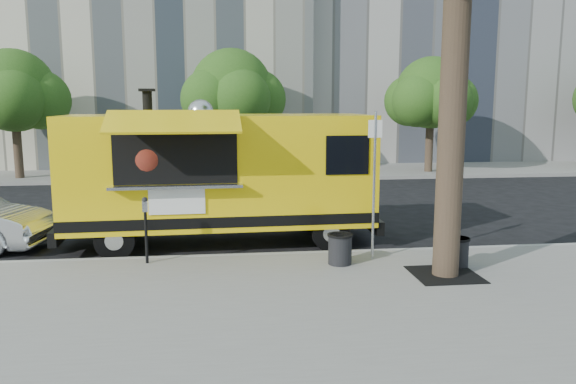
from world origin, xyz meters
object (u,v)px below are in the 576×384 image
object	(u,v)px
far_tree_c	(431,93)
parking_meter	(146,222)
far_tree_a	(13,91)
food_truck	(219,173)
sign_post	(374,176)
trash_bin_left	(457,251)
trash_bin_right	(340,248)
far_tree_b	(232,90)

from	to	relation	value
far_tree_c	parking_meter	world-z (taller)	far_tree_c
far_tree_a	food_truck	world-z (taller)	far_tree_a
far_tree_a	food_truck	distance (m)	14.61
sign_post	trash_bin_left	distance (m)	2.17
far_tree_c	trash_bin_left	xyz separation A→B (m)	(-4.95, -14.67, -3.26)
trash_bin_right	trash_bin_left	bearing A→B (deg)	-10.32
far_tree_c	trash_bin_left	world-z (taller)	far_tree_c
food_truck	trash_bin_right	distance (m)	3.60
trash_bin_right	far_tree_a	bearing A→B (deg)	127.34
parking_meter	trash_bin_left	xyz separation A→B (m)	(6.05, -0.92, -0.53)
parking_meter	far_tree_a	bearing A→B (deg)	117.15
sign_post	parking_meter	bearing A→B (deg)	177.48
far_tree_b	far_tree_c	xyz separation A→B (m)	(9.00, -0.30, -0.12)
far_tree_c	sign_post	distance (m)	15.48
parking_meter	trash_bin_left	bearing A→B (deg)	-8.67
food_truck	trash_bin_right	bearing A→B (deg)	-47.73
far_tree_c	sign_post	size ratio (longest dim) A/B	1.74
trash_bin_right	parking_meter	bearing A→B (deg)	172.31
far_tree_c	parking_meter	distance (m)	17.82
far_tree_b	trash_bin_left	xyz separation A→B (m)	(4.05, -14.97, -3.38)
food_truck	trash_bin_left	world-z (taller)	food_truck
far_tree_b	food_truck	world-z (taller)	far_tree_b
far_tree_b	parking_meter	xyz separation A→B (m)	(-2.00, -14.05, -2.85)
sign_post	parking_meter	xyz separation A→B (m)	(-4.55, 0.20, -0.87)
far_tree_b	food_truck	distance (m)	12.33
far_tree_b	trash_bin_left	distance (m)	15.87
parking_meter	trash_bin_left	distance (m)	6.14
food_truck	trash_bin_left	bearing A→B (deg)	-33.51
food_truck	far_tree_a	bearing A→B (deg)	123.96
far_tree_b	parking_meter	bearing A→B (deg)	-98.10
sign_post	trash_bin_left	xyz separation A→B (m)	(1.50, -0.72, -1.39)
far_tree_b	food_truck	xyz separation A→B (m)	(-0.55, -12.13, -2.14)
far_tree_a	far_tree_b	bearing A→B (deg)	2.54
food_truck	trash_bin_right	xyz separation A→B (m)	(2.36, -2.43, -1.22)
far_tree_b	food_truck	bearing A→B (deg)	-92.59
far_tree_c	trash_bin_left	distance (m)	15.83
sign_post	trash_bin_left	world-z (taller)	sign_post
far_tree_c	food_truck	xyz separation A→B (m)	(-9.55, -11.83, -2.03)
sign_post	food_truck	size ratio (longest dim) A/B	0.41
far_tree_a	trash_bin_right	distance (m)	18.12
sign_post	food_truck	bearing A→B (deg)	145.65
food_truck	sign_post	bearing A→B (deg)	-36.15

